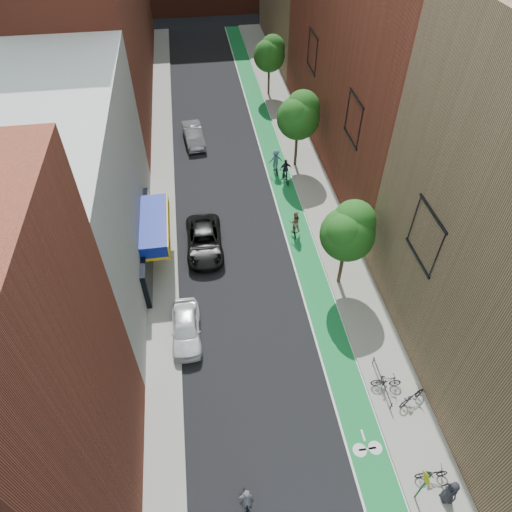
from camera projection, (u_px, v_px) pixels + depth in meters
name	position (u px, v px, depth m)	size (l,w,h in m)	color
ground	(285.00, 441.00, 22.99)	(160.00, 160.00, 0.00)	black
bike_lane	(273.00, 155.00, 41.61)	(2.00, 68.00, 0.01)	#157A39
sidewalk_left	(162.00, 164.00, 40.51)	(2.00, 68.00, 0.15)	gray
sidewalk_right	(300.00, 152.00, 41.83)	(3.00, 68.00, 0.15)	gray
building_left_white	(65.00, 198.00, 27.40)	(8.00, 20.00, 12.00)	silver
building_right_mid_red	(380.00, 22.00, 34.69)	(8.00, 28.00, 22.00)	maroon
tree_near	(349.00, 230.00, 27.31)	(3.40, 3.36, 6.42)	#332619
tree_mid	(299.00, 115.00, 36.95)	(3.55, 3.53, 6.74)	#332619
tree_far	(270.00, 53.00, 47.03)	(3.30, 3.25, 6.21)	#332619
sign_pole	(424.00, 484.00, 19.81)	(0.13, 0.71, 3.00)	#194C26
parked_car_white	(186.00, 328.00, 27.04)	(1.72, 4.28, 1.46)	white
parked_car_black	(204.00, 241.00, 32.37)	(2.52, 5.46, 1.52)	black
parked_car_silver	(194.00, 135.00, 42.63)	(1.63, 4.68, 1.54)	gray
cyclist_lead	(247.00, 505.00, 20.24)	(0.72, 1.84, 2.17)	black
cyclist_lane_near	(295.00, 225.00, 33.33)	(0.91, 1.61, 2.12)	black
cyclist_lane_mid	(286.00, 173.00, 38.20)	(1.05, 1.72, 2.08)	black
cyclist_lane_far	(276.00, 162.00, 38.99)	(1.24, 1.63, 2.19)	black
parked_bike_near	(432.00, 473.00, 21.35)	(0.55, 1.59, 0.83)	black
parked_bike_mid	(386.00, 381.00, 24.66)	(0.47, 1.66, 1.00)	black
parked_bike_far	(412.00, 397.00, 24.06)	(0.61, 1.76, 0.92)	black
pedestrian	(450.00, 492.00, 20.38)	(0.82, 0.54, 1.68)	black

